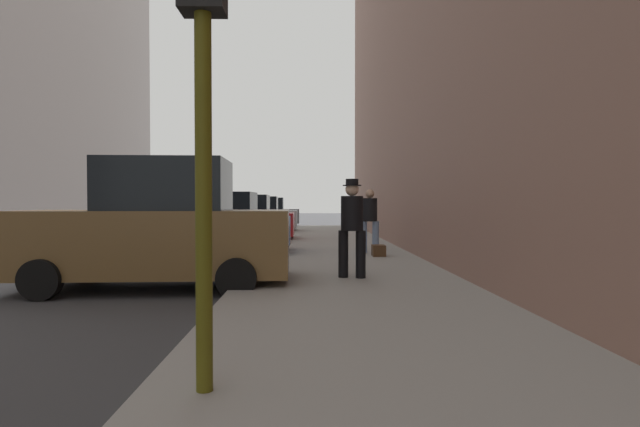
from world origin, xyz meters
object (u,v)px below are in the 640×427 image
Objects in this scene: traffic_light at (203,26)px; parked_red_hatchback at (239,220)px; parked_gray_coupe at (265,213)px; pedestrian_with_fedora at (352,223)px; duffel_bag at (379,250)px; fire_hydrant at (282,236)px; pedestrian_in_jeans at (370,217)px; parked_blue_sedan at (214,226)px; parked_bronze_suv at (158,230)px; parked_silver_sedan at (255,216)px.

parked_red_hatchback is at bearing 96.96° from traffic_light.
parked_gray_coupe is 2.38× the size of pedestrian_with_fedora.
fire_hydrant is at bearing 138.45° from duffel_bag.
traffic_light reaches higher than pedestrian_in_jeans.
fire_hydrant reaches higher than duffel_bag.
pedestrian_in_jeans is at bearing 98.47° from duffel_bag.
parked_blue_sedan reaches higher than duffel_bag.
parked_blue_sedan is at bearing -90.00° from parked_gray_coupe.
parked_bronze_suv reaches higher than pedestrian_in_jeans.
traffic_light is at bearing -83.04° from parked_red_hatchback.
parked_bronze_suv is at bearing -90.00° from parked_blue_sedan.
traffic_light is 2.11× the size of pedestrian_in_jeans.
pedestrian_in_jeans is (4.26, -16.60, 0.26)m from parked_gray_coupe.
parked_blue_sedan is 4.95m from parked_red_hatchback.
traffic_light is (1.85, -10.25, 1.91)m from parked_blue_sedan.
parked_gray_coupe is 15.26m from fire_hydrant.
parked_blue_sedan is at bearing -90.00° from parked_red_hatchback.
traffic_light is at bearing -103.81° from pedestrian_in_jeans.
parked_gray_coupe is 17.14m from pedestrian_in_jeans.
parked_silver_sedan is 9.52m from fire_hydrant.
fire_hydrant is (1.80, -15.15, -0.35)m from parked_gray_coupe.
parked_bronze_suv reaches higher than pedestrian_with_fedora.
parked_bronze_suv is 10.10m from parked_red_hatchback.
fire_hydrant is 3.45m from duffel_bag.
parked_silver_sedan is 2.47× the size of pedestrian_in_jeans.
parked_blue_sedan is 1.18× the size of traffic_light.
parked_red_hatchback is 0.99× the size of parked_gray_coupe.
traffic_light is at bearing -85.98° from parked_gray_coupe.
parked_bronze_suv is 5.69m from traffic_light.
parked_red_hatchback is 2.46× the size of pedestrian_in_jeans.
fire_hydrant is 2.92m from pedestrian_in_jeans.
parked_blue_sedan is at bearing -151.27° from fire_hydrant.
fire_hydrant is at bearing 149.25° from pedestrian_in_jeans.
pedestrian_in_jeans is 3.89× the size of duffel_bag.
traffic_light is 10.20m from pedestrian_in_jeans.
parked_blue_sedan is 10.59m from traffic_light.
pedestrian_in_jeans is (2.45, -1.46, 0.61)m from fire_hydrant.
parked_gray_coupe is 21.30m from pedestrian_with_fedora.
pedestrian_with_fedora is at bearing -101.11° from pedestrian_in_jeans.
traffic_light reaches higher than duffel_bag.
parked_silver_sedan reaches higher than duffel_bag.
traffic_light is 5.80m from pedestrian_with_fedora.
parked_silver_sedan is (-0.00, 5.38, 0.00)m from parked_red_hatchback.
duffel_bag is (2.57, -2.28, -0.21)m from fire_hydrant.
parked_red_hatchback is 15.42m from traffic_light.
pedestrian_with_fedora reaches higher than parked_gray_coupe.
pedestrian_in_jeans is at bearing 47.71° from parked_bronze_suv.
fire_hydrant is 1.60× the size of duffel_bag.
parked_blue_sedan is 6.03× the size of fire_hydrant.
parked_gray_coupe is 6.00× the size of fire_hydrant.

